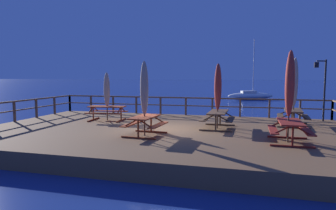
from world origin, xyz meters
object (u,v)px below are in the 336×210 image
picnic_table_back_left (293,114)px  picnic_table_back_right (218,116)px  patio_umbrella_short_mid (218,87)px  patio_umbrella_short_front (107,90)px  picnic_table_front_left (107,110)px  picnic_table_front_right (145,122)px  patio_umbrella_short_back (295,83)px  patio_umbrella_tall_back_left (290,84)px  lamp_post_hooked (322,81)px  sailboat_distant (250,95)px  picnic_table_mid_centre (290,127)px  patio_umbrella_tall_back_right (144,88)px

picnic_table_back_left → picnic_table_back_right: bearing=-153.9°
patio_umbrella_short_mid → patio_umbrella_short_front: (-5.94, 0.99, -0.23)m
picnic_table_front_left → picnic_table_front_right: bearing=-44.9°
picnic_table_front_right → patio_umbrella_short_back: size_ratio=0.55×
picnic_table_front_left → patio_umbrella_short_back: patio_umbrella_short_back is taller
patio_umbrella_short_mid → patio_umbrella_tall_back_left: 3.49m
picnic_table_front_left → patio_umbrella_short_mid: (5.92, -0.92, 1.29)m
lamp_post_hooked → sailboat_distant: (-3.26, 22.91, -2.22)m
patio_umbrella_tall_back_left → picnic_table_front_right: bearing=-178.4°
patio_umbrella_short_front → sailboat_distant: (7.64, 25.43, -1.73)m
picnic_table_back_left → picnic_table_front_right: bearing=-146.0°
patio_umbrella_tall_back_left → lamp_post_hooked: 6.15m
picnic_table_mid_centre → sailboat_distant: bearing=92.1°
patio_umbrella_short_front → lamp_post_hooked: size_ratio=0.80×
picnic_table_back_right → sailboat_distant: bearing=86.4°
picnic_table_mid_centre → lamp_post_hooked: bearing=68.9°
patio_umbrella_short_front → sailboat_distant: bearing=73.3°
picnic_table_front_right → lamp_post_hooked: bearing=37.8°
picnic_table_mid_centre → picnic_table_front_left: bearing=160.0°
picnic_table_front_left → picnic_table_front_right: same height
sailboat_distant → lamp_post_hooked: bearing=-81.9°
sailboat_distant → patio_umbrella_short_back: bearing=-86.1°
picnic_table_back_left → patio_umbrella_short_front: patio_umbrella_short_front is taller
patio_umbrella_tall_back_right → lamp_post_hooked: size_ratio=0.92×
picnic_table_front_left → patio_umbrella_short_back: bearing=4.8°
patio_umbrella_tall_back_right → picnic_table_back_left: bearing=34.2°
picnic_table_front_right → patio_umbrella_tall_back_right: patio_umbrella_tall_back_right is taller
patio_umbrella_tall_back_left → lamp_post_hooked: size_ratio=1.01×
patio_umbrella_short_front → patio_umbrella_tall_back_left: (8.63, -3.21, 0.44)m
picnic_table_mid_centre → patio_umbrella_short_front: (-8.69, 3.23, 1.06)m
patio_umbrella_tall_back_left → lamp_post_hooked: (2.27, 5.72, 0.05)m
sailboat_distant → patio_umbrella_short_front: bearing=-106.7°
picnic_table_back_right → sailboat_distant: size_ratio=0.27×
picnic_table_mid_centre → picnic_table_front_right: bearing=-178.7°
picnic_table_front_left → picnic_table_mid_centre: size_ratio=1.08×
picnic_table_front_right → lamp_post_hooked: size_ratio=0.55×
picnic_table_front_left → patio_umbrella_tall_back_left: (8.61, -3.14, 1.50)m
picnic_table_front_left → patio_umbrella_short_back: (9.32, 0.77, 1.48)m
patio_umbrella_short_mid → patio_umbrella_tall_back_right: bearing=-137.4°
picnic_table_back_right → patio_umbrella_tall_back_right: patio_umbrella_tall_back_right is taller
picnic_table_back_left → patio_umbrella_short_back: patio_umbrella_short_back is taller
patio_umbrella_tall_back_right → lamp_post_hooked: 9.61m
picnic_table_mid_centre → patio_umbrella_tall_back_right: 5.52m
picnic_table_front_right → sailboat_distant: sailboat_distant is taller
patio_umbrella_short_mid → patio_umbrella_tall_back_right: 3.55m
patio_umbrella_short_mid → patio_umbrella_tall_back_left: (2.69, -2.21, 0.21)m
picnic_table_front_left → patio_umbrella_tall_back_right: 4.86m
picnic_table_front_right → picnic_table_mid_centre: same height
picnic_table_back_left → picnic_table_front_left: bearing=-175.3°
picnic_table_back_right → patio_umbrella_short_front: size_ratio=0.81×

